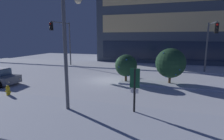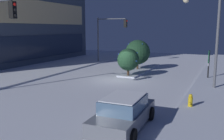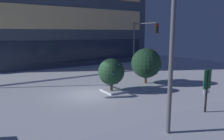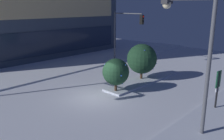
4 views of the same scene
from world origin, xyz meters
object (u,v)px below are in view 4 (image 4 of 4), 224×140
parking_info_sign (218,85)px  street_lamp_arched (195,47)px  decorated_tree_left_of_median (142,59)px  traffic_light_corner_far_right (126,28)px  decorated_tree_median (116,72)px

parking_info_sign → street_lamp_arched: bearing=95.1°
street_lamp_arched → parking_info_sign: (3.90, -0.00, -2.95)m
street_lamp_arched → decorated_tree_left_of_median: bearing=-46.0°
traffic_light_corner_far_right → decorated_tree_median: (-8.10, -5.90, -2.51)m
traffic_light_corner_far_right → decorated_tree_left_of_median: size_ratio=1.79×
street_lamp_arched → parking_info_sign: size_ratio=2.68×
traffic_light_corner_far_right → parking_info_sign: traffic_light_corner_far_right is taller
street_lamp_arched → decorated_tree_left_of_median: size_ratio=2.11×
traffic_light_corner_far_right → street_lamp_arched: street_lamp_arched is taller
decorated_tree_median → traffic_light_corner_far_right: bearing=36.1°
street_lamp_arched → traffic_light_corner_far_right: bearing=-45.7°
traffic_light_corner_far_right → street_lamp_arched: size_ratio=0.85×
traffic_light_corner_far_right → street_lamp_arched: (-9.90, -12.83, 0.45)m
traffic_light_corner_far_right → parking_info_sign: size_ratio=2.28×
decorated_tree_left_of_median → parking_info_sign: bearing=-104.4°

